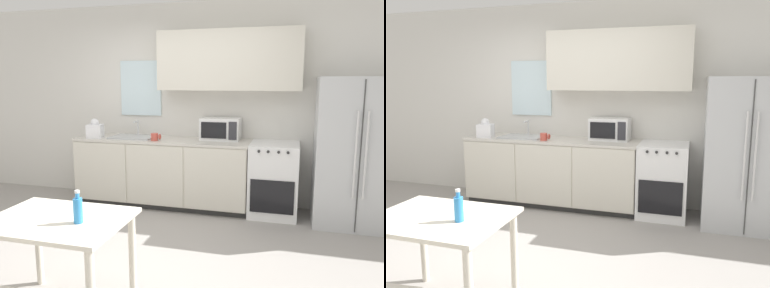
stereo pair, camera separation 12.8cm
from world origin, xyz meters
The scene contains 11 objects.
ground_plane centered at (0.00, 0.00, 0.00)m, with size 12.00×12.00×0.00m, color gray.
wall_back centered at (0.10, 1.93, 1.46)m, with size 12.00×0.38×2.70m.
kitchen_counter centered at (-0.25, 1.61, 0.46)m, with size 2.35×0.65×0.90m.
oven_range centered at (1.22, 1.62, 0.45)m, with size 0.59×0.64×0.91m.
refrigerator centered at (2.12, 1.56, 0.86)m, with size 0.89×0.78×1.71m.
kitchen_sink centered at (-0.67, 1.62, 0.92)m, with size 0.59×0.42×0.22m.
microwave centered at (0.51, 1.74, 1.05)m, with size 0.51×0.32×0.29m.
coffee_mug centered at (-0.29, 1.45, 0.95)m, with size 0.13×0.09×0.10m.
grocery_bag_0 centered at (-1.17, 1.47, 1.02)m, with size 0.23×0.20×0.26m.
dining_table centered at (-0.13, -0.88, 0.60)m, with size 0.96×0.72×0.72m.
drink_bottle centered at (0.06, -0.92, 0.82)m, with size 0.06×0.06×0.23m.
Camera 2 is at (1.56, -2.99, 1.66)m, focal length 35.00 mm.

